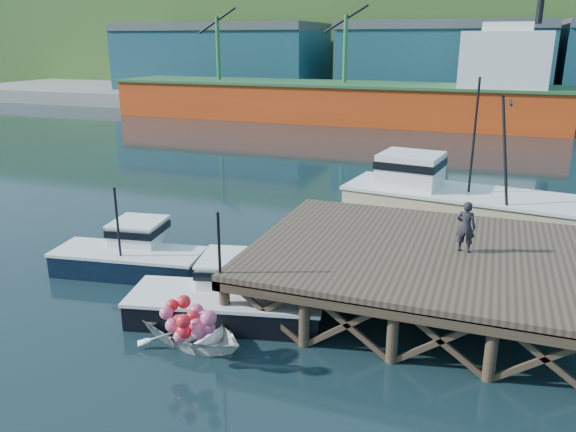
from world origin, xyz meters
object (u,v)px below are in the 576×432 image
at_px(boat_black, 228,297).
at_px(dinghy, 194,332).
at_px(trawler, 452,198).
at_px(dockworker, 466,227).
at_px(boat_navy, 131,254).

relative_size(boat_black, dinghy, 1.91).
distance_m(trawler, dockworker, 9.63).
bearing_deg(dockworker, boat_navy, 15.69).
relative_size(boat_navy, dinghy, 1.74).
bearing_deg(dockworker, trawler, -74.26).
xyz_separation_m(boat_navy, boat_black, (5.76, -2.38, -0.02)).
bearing_deg(boat_navy, dockworker, -2.18).
xyz_separation_m(trawler, dockworker, (1.10, -9.46, 1.47)).
distance_m(boat_navy, dinghy, 7.10).
distance_m(boat_black, dockworker, 8.98).
xyz_separation_m(dinghy, dockworker, (7.97, 6.00, 2.69)).
relative_size(boat_navy, trawler, 0.54).
bearing_deg(boat_black, dinghy, -109.46).
bearing_deg(dockworker, dinghy, 46.08).
xyz_separation_m(boat_black, trawler, (6.63, 13.41, 0.84)).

